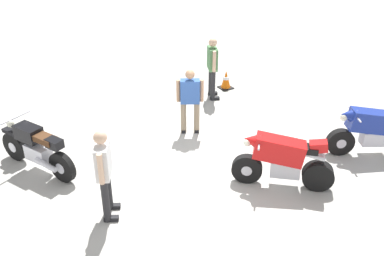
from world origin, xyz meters
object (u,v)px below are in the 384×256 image
motorcycle_black_cruiser (36,148)px  traffic_cone (226,80)px  motorcycle_red_sportbike (283,159)px  motorcycle_blue_sportbike (373,130)px  person_in_green_shirt (212,65)px  person_in_white_shirt (104,169)px  person_in_blue_shirt (190,98)px

motorcycle_black_cruiser → traffic_cone: motorcycle_black_cruiser is taller
motorcycle_black_cruiser → motorcycle_red_sportbike: bearing=-153.0°
motorcycle_blue_sportbike → person_in_green_shirt: 4.44m
motorcycle_blue_sportbike → person_in_white_shirt: 5.73m
motorcycle_red_sportbike → person_in_green_shirt: person_in_green_shirt is taller
person_in_white_shirt → person_in_green_shirt: (-4.30, -3.21, -0.01)m
person_in_blue_shirt → person_in_white_shirt: bearing=153.1°
motorcycle_blue_sportbike → person_in_green_shirt: size_ratio=1.07×
person_in_white_shirt → motorcycle_blue_sportbike: bearing=18.0°
motorcycle_red_sportbike → person_in_blue_shirt: (0.42, -2.73, 0.29)m
motorcycle_black_cruiser → person_in_blue_shirt: person_in_blue_shirt is taller
motorcycle_black_cruiser → person_in_white_shirt: 2.22m
motorcycle_red_sportbike → motorcycle_blue_sportbike: 2.43m
motorcycle_black_cruiser → person_in_blue_shirt: bearing=-119.6°
motorcycle_blue_sportbike → traffic_cone: 4.59m
motorcycle_black_cruiser → person_in_green_shirt: 5.14m
motorcycle_red_sportbike → motorcycle_black_cruiser: bearing=4.0°
traffic_cone → motorcycle_red_sportbike: bearing=67.9°
motorcycle_red_sportbike → traffic_cone: motorcycle_red_sportbike is taller
person_in_white_shirt → traffic_cone: bearing=63.4°
motorcycle_blue_sportbike → person_in_white_shirt: (5.63, -1.01, 0.38)m
motorcycle_black_cruiser → person_in_blue_shirt: size_ratio=1.23×
motorcycle_blue_sportbike → motorcycle_red_sportbike: bearing=26.5°
person_in_blue_shirt → traffic_cone: size_ratio=2.98×
traffic_cone → person_in_white_shirt: bearing=35.2°
motorcycle_blue_sportbike → traffic_cone: bearing=-53.2°
person_in_blue_shirt → traffic_cone: bearing=-22.7°
traffic_cone → person_in_green_shirt: bearing=24.7°
motorcycle_blue_sportbike → person_in_blue_shirt: bearing=-15.9°
motorcycle_blue_sportbike → motorcycle_black_cruiser: motorcycle_blue_sportbike is taller
person_in_white_shirt → person_in_green_shirt: 5.37m
motorcycle_red_sportbike → motorcycle_black_cruiser: (3.89, -2.97, -0.07)m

